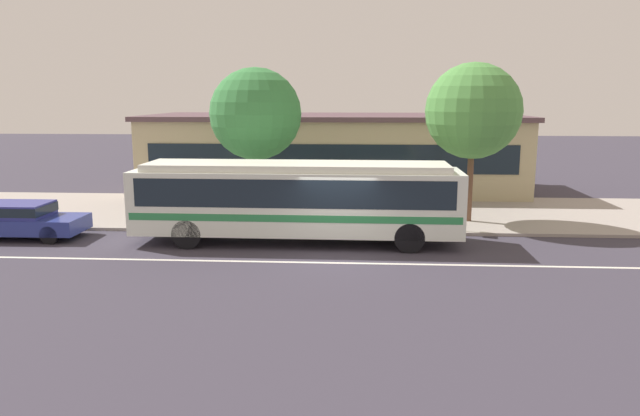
# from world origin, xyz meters

# --- Properties ---
(ground_plane) EXTENTS (120.00, 120.00, 0.00)m
(ground_plane) POSITION_xyz_m (0.00, 0.00, 0.00)
(ground_plane) COLOR #393441
(sidewalk_slab) EXTENTS (60.00, 8.00, 0.12)m
(sidewalk_slab) POSITION_xyz_m (0.00, 7.08, 0.06)
(sidewalk_slab) COLOR #9D938B
(sidewalk_slab) RESTS_ON ground_plane
(lane_stripe_center) EXTENTS (56.00, 0.16, 0.01)m
(lane_stripe_center) POSITION_xyz_m (0.00, -0.80, 0.00)
(lane_stripe_center) COLOR silver
(lane_stripe_center) RESTS_ON ground_plane
(transit_bus) EXTENTS (11.31, 2.61, 2.82)m
(transit_bus) POSITION_xyz_m (-1.45, 1.73, 1.64)
(transit_bus) COLOR silver
(transit_bus) RESTS_ON ground_plane
(sedan_behind_bus) EXTENTS (4.63, 1.87, 1.29)m
(sedan_behind_bus) POSITION_xyz_m (-11.69, 1.80, 0.73)
(sedan_behind_bus) COLOR navy
(sedan_behind_bus) RESTS_ON ground_plane
(pedestrian_waiting_near_sign) EXTENTS (0.47, 0.47, 1.59)m
(pedestrian_waiting_near_sign) POSITION_xyz_m (1.45, 4.90, 1.05)
(pedestrian_waiting_near_sign) COLOR #7A6F58
(pedestrian_waiting_near_sign) RESTS_ON sidewalk_slab
(pedestrian_walking_along_curb) EXTENTS (0.37, 0.37, 1.71)m
(pedestrian_walking_along_curb) POSITION_xyz_m (-0.35, 4.99, 1.12)
(pedestrian_walking_along_curb) COLOR #6D6D5B
(pedestrian_walking_along_curb) RESTS_ON sidewalk_slab
(pedestrian_standing_by_tree) EXTENTS (0.44, 0.44, 1.64)m
(pedestrian_standing_by_tree) POSITION_xyz_m (-2.08, 4.40, 1.08)
(pedestrian_standing_by_tree) COLOR #736A4A
(pedestrian_standing_by_tree) RESTS_ON sidewalk_slab
(bus_stop_sign) EXTENTS (0.14, 0.44, 2.46)m
(bus_stop_sign) POSITION_xyz_m (3.62, 3.81, 1.70)
(bus_stop_sign) COLOR gray
(bus_stop_sign) RESTS_ON sidewalk_slab
(street_tree_near_stop) EXTENTS (3.73, 3.73, 6.11)m
(street_tree_near_stop) POSITION_xyz_m (-3.51, 5.63, 4.34)
(street_tree_near_stop) COLOR brown
(street_tree_near_stop) RESTS_ON sidewalk_slab
(street_tree_mid_block) EXTENTS (3.75, 3.75, 6.26)m
(street_tree_mid_block) POSITION_xyz_m (5.13, 5.27, 4.50)
(street_tree_mid_block) COLOR brown
(street_tree_mid_block) RESTS_ON sidewalk_slab
(station_building) EXTENTS (19.75, 8.08, 4.09)m
(station_building) POSITION_xyz_m (-0.65, 13.63, 2.06)
(station_building) COLOR tan
(station_building) RESTS_ON ground_plane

